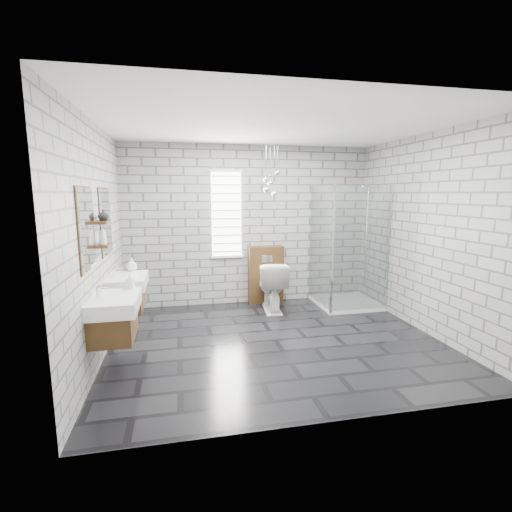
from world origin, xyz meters
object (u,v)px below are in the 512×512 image
object	(u,v)px
cistern_panel	(266,275)
toilet	(272,286)
shower_enclosure	(344,278)
vanity_left	(111,306)
vanity_right	(124,283)

from	to	relation	value
cistern_panel	toilet	bearing A→B (deg)	-90.00
shower_enclosure	toilet	bearing A→B (deg)	176.11
vanity_left	cistern_panel	world-z (taller)	vanity_left
vanity_left	toilet	distance (m)	2.85
vanity_left	cistern_panel	xyz separation A→B (m)	(2.17, 2.24, -0.26)
vanity_left	cistern_panel	bearing A→B (deg)	45.93
vanity_left	vanity_right	size ratio (longest dim) A/B	1.00
cistern_panel	vanity_right	bearing A→B (deg)	-150.08
vanity_left	vanity_right	xyz separation A→B (m)	(0.00, 0.99, 0.00)
shower_enclosure	vanity_left	bearing A→B (deg)	-153.13
vanity_right	toilet	world-z (taller)	vanity_right
cistern_panel	toilet	distance (m)	0.44
vanity_left	shower_enclosure	world-z (taller)	shower_enclosure
vanity_right	cistern_panel	distance (m)	2.52
toilet	cistern_panel	bearing A→B (deg)	-84.20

